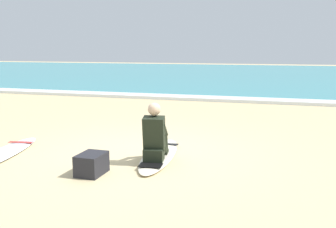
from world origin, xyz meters
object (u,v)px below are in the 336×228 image
at_px(surfboard_main, 160,155).
at_px(beach_bag, 92,164).
at_px(surfboard_spare_near, 3,153).
at_px(surfer_seated, 155,137).

bearing_deg(surfboard_main, beach_bag, -121.42).
bearing_deg(beach_bag, surfboard_spare_near, 167.44).
bearing_deg(beach_bag, surfer_seated, 47.54).
height_order(surfer_seated, beach_bag, surfer_seated).
height_order(surfboard_main, surfer_seated, surfer_seated).
distance_m(surfer_seated, surfboard_spare_near, 2.80).
relative_size(surfer_seated, surfboard_spare_near, 0.39).
distance_m(surfer_seated, beach_bag, 1.13).
xyz_separation_m(surfboard_main, beach_bag, (-0.71, -1.16, 0.12)).
bearing_deg(surfboard_main, surfer_seated, -84.49).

